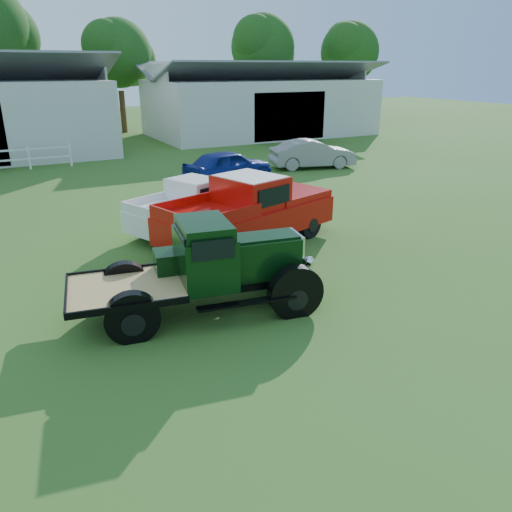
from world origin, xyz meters
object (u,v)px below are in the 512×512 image
misc_car_blue (228,166)px  misc_car_grey (313,154)px  vintage_flatbed (201,268)px  white_pickup (193,206)px  red_pickup (248,211)px

misc_car_blue → misc_car_grey: 5.36m
vintage_flatbed → misc_car_blue: size_ratio=1.20×
vintage_flatbed → misc_car_blue: (5.86, 11.45, -0.29)m
vintage_flatbed → misc_car_grey: 16.73m
white_pickup → misc_car_blue: 7.28m
white_pickup → misc_car_blue: bearing=33.7°
red_pickup → white_pickup: red_pickup is taller
white_pickup → misc_car_grey: 11.67m
red_pickup → misc_car_blue: red_pickup is taller
red_pickup → misc_car_grey: size_ratio=1.30×
vintage_flatbed → white_pickup: (1.87, 5.37, -0.19)m
vintage_flatbed → misc_car_grey: vintage_flatbed is taller
vintage_flatbed → white_pickup: vintage_flatbed is taller
red_pickup → vintage_flatbed: bearing=-146.8°
misc_car_blue → misc_car_grey: (5.26, 1.04, -0.01)m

